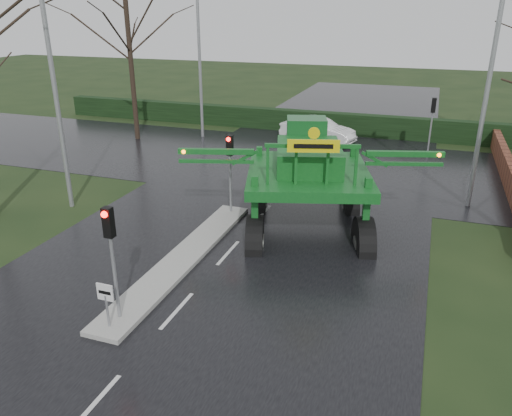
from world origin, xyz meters
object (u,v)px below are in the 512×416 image
(street_light_left_far, at_px, (203,47))
(street_light_left_near, at_px, (58,71))
(traffic_signal_mid, at_px, (230,157))
(white_sedan, at_px, (317,143))
(crop_sprayer, at_px, (255,174))
(traffic_signal_far, at_px, (433,114))
(traffic_signal_near, at_px, (110,240))
(street_light_right, at_px, (483,70))
(keep_left_sign, at_px, (106,298))

(street_light_left_far, bearing_deg, street_light_left_near, -90.00)
(traffic_signal_mid, xyz_separation_m, white_sedan, (0.74, 13.57, -2.59))
(street_light_left_far, xyz_separation_m, crop_sprayer, (8.78, -14.68, -3.28))
(street_light_left_near, bearing_deg, traffic_signal_far, 43.63)
(traffic_signal_near, height_order, street_light_left_near, street_light_left_near)
(traffic_signal_near, bearing_deg, street_light_right, 53.87)
(traffic_signal_near, height_order, street_light_left_far, street_light_left_far)
(traffic_signal_far, bearing_deg, street_light_right, 101.95)
(keep_left_sign, bearing_deg, street_light_left_far, 107.78)
(street_light_left_near, distance_m, crop_sprayer, 9.40)
(traffic_signal_far, xyz_separation_m, street_light_left_near, (-14.69, -14.01, 3.40))
(keep_left_sign, relative_size, traffic_signal_far, 0.38)
(street_light_left_near, bearing_deg, crop_sprayer, -4.44)
(traffic_signal_mid, relative_size, crop_sprayer, 0.36)
(traffic_signal_near, relative_size, crop_sprayer, 0.36)
(keep_left_sign, relative_size, street_light_left_near, 0.14)
(street_light_right, bearing_deg, keep_left_sign, -125.12)
(traffic_signal_near, xyz_separation_m, traffic_signal_mid, (0.00, 8.50, 0.00))
(street_light_right, height_order, crop_sprayer, street_light_right)
(white_sedan, bearing_deg, street_light_right, -121.90)
(white_sedan, bearing_deg, traffic_signal_mid, -169.03)
(keep_left_sign, distance_m, street_light_left_near, 11.32)
(traffic_signal_near, distance_m, traffic_signal_mid, 8.50)
(keep_left_sign, distance_m, traffic_signal_mid, 9.12)
(crop_sprayer, relative_size, white_sedan, 1.98)
(traffic_signal_near, relative_size, traffic_signal_mid, 1.00)
(traffic_signal_mid, height_order, street_light_left_near, street_light_left_near)
(keep_left_sign, bearing_deg, traffic_signal_mid, 90.00)
(crop_sprayer, height_order, white_sedan, crop_sprayer)
(traffic_signal_mid, xyz_separation_m, crop_sprayer, (1.89, -2.17, 0.12))
(street_light_left_near, bearing_deg, keep_left_sign, -47.41)
(traffic_signal_far, bearing_deg, traffic_signal_near, 69.64)
(street_light_right, xyz_separation_m, crop_sprayer, (-7.60, -6.68, -3.28))
(keep_left_sign, height_order, crop_sprayer, crop_sprayer)
(keep_left_sign, height_order, traffic_signal_near, traffic_signal_near)
(keep_left_sign, relative_size, street_light_right, 0.14)
(traffic_signal_mid, xyz_separation_m, street_light_left_far, (-6.89, 12.51, 3.40))
(street_light_left_far, bearing_deg, white_sedan, 7.91)
(traffic_signal_near, relative_size, street_light_left_near, 0.35)
(street_light_left_near, xyz_separation_m, white_sedan, (7.63, 15.06, -5.99))
(traffic_signal_mid, bearing_deg, street_light_right, 25.40)
(street_light_right, height_order, white_sedan, street_light_right)
(street_light_left_near, height_order, white_sedan, street_light_left_near)
(traffic_signal_mid, xyz_separation_m, street_light_left_near, (-6.89, -1.49, 3.40))
(street_light_left_near, relative_size, street_light_right, 1.00)
(keep_left_sign, height_order, street_light_right, street_light_right)
(street_light_left_near, height_order, street_light_right, same)
(keep_left_sign, xyz_separation_m, street_light_right, (9.49, 13.50, 4.93))
(keep_left_sign, height_order, traffic_signal_mid, traffic_signal_mid)
(crop_sprayer, bearing_deg, keep_left_sign, -122.15)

